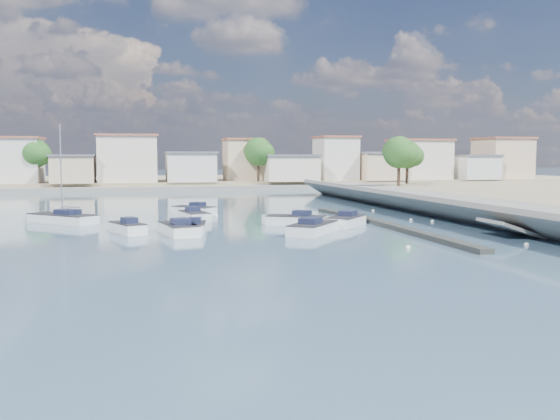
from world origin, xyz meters
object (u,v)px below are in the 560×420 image
Objects in this scene: motorboat_a at (126,228)px; motorboat_c at (293,221)px; motorboat_d at (345,222)px; motorboat_b at (195,228)px; motorboat_f at (192,211)px; motorboat_e at (178,229)px; sailboat at (60,219)px; motorboat_g at (195,217)px; motorboat_h at (314,228)px.

motorboat_a is 0.84× the size of motorboat_c.
motorboat_d is at bearing 1.61° from motorboat_a.
motorboat_b is 15.88m from motorboat_f.
motorboat_e is 14.14m from sailboat.
motorboat_a and motorboat_b have the same top height.
motorboat_g is at bearing 145.65° from motorboat_c.
motorboat_c and motorboat_e have the same top height.
motorboat_h is (7.84, -17.99, 0.00)m from motorboat_f.
motorboat_d is 18.28m from motorboat_f.
motorboat_c is 0.99× the size of motorboat_g.
motorboat_f and motorboat_g have the same top height.
motorboat_f is 19.62m from motorboat_h.
sailboat is at bearing 148.94° from motorboat_h.
motorboat_a is at bearing -169.74° from motorboat_c.
motorboat_f is 6.53m from motorboat_g.
motorboat_f is at bearing 113.55° from motorboat_h.
motorboat_c is at bearing 23.34° from motorboat_b.
motorboat_b is 0.72× the size of motorboat_h.
motorboat_a is 10.10m from motorboat_g.
motorboat_d is (12.90, 1.78, -0.00)m from motorboat_b.
sailboat is (-11.99, 0.69, 0.03)m from motorboat_g.
motorboat_c and motorboat_h have the same top height.
motorboat_c is (14.13, 2.56, 0.00)m from motorboat_a.
motorboat_h is at bearing -31.06° from sailboat.
motorboat_c is 9.71m from motorboat_g.
motorboat_f is at bearing 85.65° from motorboat_b.
sailboat reaches higher than motorboat_h.
motorboat_a is at bearing 166.40° from motorboat_b.
motorboat_b is 0.71× the size of motorboat_e.
motorboat_d is 14.42m from motorboat_e.
motorboat_b is 0.94× the size of motorboat_f.
motorboat_a is 5.41m from motorboat_b.
motorboat_b is (5.25, -1.27, -0.00)m from motorboat_a.
motorboat_d is at bearing -26.92° from motorboat_c.
motorboat_e is (-14.27, -2.02, 0.00)m from motorboat_d.
motorboat_h is at bearing -13.41° from motorboat_b.
motorboat_b is at bearing -156.66° from motorboat_c.
motorboat_g is (6.11, 8.04, 0.00)m from motorboat_a.
motorboat_b is 13.03m from motorboat_d.
motorboat_f is 0.77× the size of motorboat_h.
motorboat_d is 0.88× the size of motorboat_h.
motorboat_d and motorboat_h have the same top height.
motorboat_h is at bearing -66.45° from motorboat_f.
motorboat_h is (10.42, -1.92, 0.00)m from motorboat_e.
motorboat_d is at bearing 7.87° from motorboat_b.
sailboat reaches higher than motorboat_b.
motorboat_a is 14.70m from motorboat_h.
motorboat_f is at bearing 66.08° from motorboat_a.
motorboat_a is 0.87× the size of motorboat_d.
motorboat_c is 11.02m from motorboat_e.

